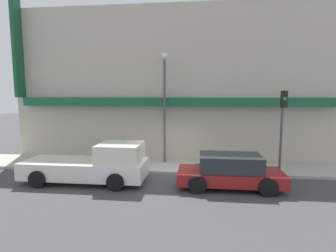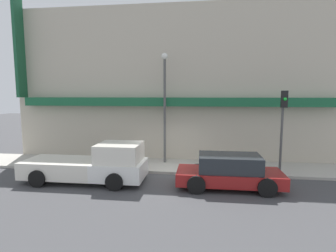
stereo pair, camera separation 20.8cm
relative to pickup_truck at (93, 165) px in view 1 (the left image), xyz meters
name	(u,v)px [view 1 (the left image)]	position (x,y,z in m)	size (l,w,h in m)	color
ground_plane	(168,174)	(3.26, 1.53, -0.81)	(80.00, 80.00, 0.00)	#424244
sidewalk	(171,166)	(3.26, 2.91, -0.74)	(36.00, 2.76, 0.14)	#ADA89E
building	(175,85)	(3.25, 5.77, 3.81)	(19.80, 3.80, 9.84)	#BCB29E
pickup_truck	(93,165)	(0.00, 0.00, 0.00)	(5.59, 2.14, 1.83)	white
parked_car	(230,171)	(6.13, 0.00, -0.09)	(4.47, 2.01, 1.44)	maroon
fire_hydrant	(124,161)	(0.81, 2.19, -0.35)	(0.17, 0.17, 0.65)	red
street_lamp	(164,96)	(2.86, 3.42, 3.13)	(0.36, 0.36, 6.16)	#4C4C4C
traffic_light	(283,117)	(8.81, 1.95, 2.11)	(0.28, 0.42, 4.06)	#4C4C4C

